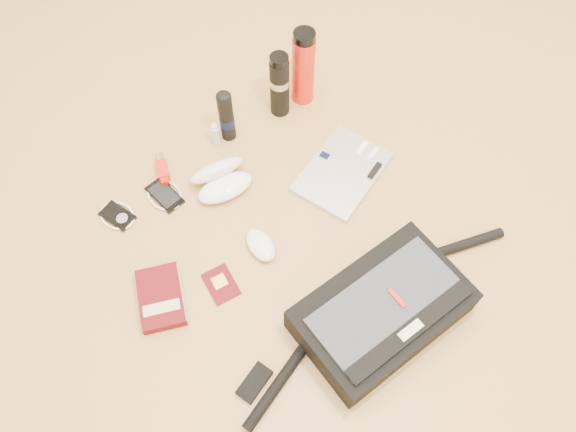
{
  "coord_description": "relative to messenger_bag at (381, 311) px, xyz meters",
  "views": [
    {
      "loc": [
        -0.48,
        -0.54,
        1.47
      ],
      "look_at": [
        0.01,
        0.08,
        0.06
      ],
      "focal_mm": 35.0,
      "sensor_mm": 36.0,
      "label": 1
    }
  ],
  "objects": [
    {
      "name": "passport",
      "position": [
        -0.28,
        0.35,
        -0.05
      ],
      "size": [
        0.09,
        0.12,
        0.01
      ],
      "rotation": [
        0.0,
        0.0,
        -0.16
      ],
      "color": "#4A0510",
      "rests_on": "ground"
    },
    {
      "name": "aerosol_can",
      "position": [
        0.04,
        0.76,
        0.04
      ],
      "size": [
        0.06,
        0.06,
        0.2
      ],
      "rotation": [
        0.0,
        0.0,
        0.21
      ],
      "color": "black",
      "rests_on": "ground"
    },
    {
      "name": "inhaler",
      "position": [
        -0.2,
        0.77,
        -0.04
      ],
      "size": [
        0.07,
        0.12,
        0.03
      ],
      "rotation": [
        0.0,
        0.0,
        -0.38
      ],
      "color": "red",
      "rests_on": "ground"
    },
    {
      "name": "thermos_black",
      "position": [
        0.24,
        0.74,
        0.06
      ],
      "size": [
        0.07,
        0.07,
        0.24
      ],
      "rotation": [
        0.0,
        0.0,
        -0.07
      ],
      "color": "black",
      "rests_on": "ground"
    },
    {
      "name": "sunglasses_case",
      "position": [
        -0.09,
        0.62,
        -0.02
      ],
      "size": [
        0.2,
        0.17,
        0.1
      ],
      "rotation": [
        0.0,
        0.0,
        -0.17
      ],
      "color": "white",
      "rests_on": "ground"
    },
    {
      "name": "ipod",
      "position": [
        -0.4,
        0.72,
        -0.05
      ],
      "size": [
        0.11,
        0.12,
        0.01
      ],
      "rotation": [
        0.0,
        0.0,
        0.3
      ],
      "color": "black",
      "rests_on": "ground"
    },
    {
      "name": "book",
      "position": [
        -0.43,
        0.41,
        -0.04
      ],
      "size": [
        0.18,
        0.21,
        0.03
      ],
      "rotation": [
        0.0,
        0.0,
        -0.43
      ],
      "color": "#4D080E",
      "rests_on": "ground"
    },
    {
      "name": "ground",
      "position": [
        -0.03,
        0.3,
        -0.06
      ],
      "size": [
        4.0,
        4.0,
        0.0
      ],
      "primitive_type": "plane",
      "color": "tan",
      "rests_on": "ground"
    },
    {
      "name": "phone",
      "position": [
        -0.25,
        0.7,
        -0.05
      ],
      "size": [
        0.11,
        0.13,
        0.01
      ],
      "rotation": [
        0.0,
        0.0,
        0.09
      ],
      "color": "black",
      "rests_on": "ground"
    },
    {
      "name": "thermos_red",
      "position": [
        0.33,
        0.74,
        0.08
      ],
      "size": [
        0.1,
        0.1,
        0.28
      ],
      "rotation": [
        0.0,
        0.0,
        0.43
      ],
      "color": "red",
      "rests_on": "ground"
    },
    {
      "name": "messenger_bag",
      "position": [
        0.0,
        0.0,
        0.0
      ],
      "size": [
        0.92,
        0.29,
        0.13
      ],
      "rotation": [
        0.0,
        0.0,
        -0.03
      ],
      "color": "black",
      "rests_on": "ground"
    },
    {
      "name": "spray_bottle",
      "position": [
        -0.0,
        0.76,
        -0.01
      ],
      "size": [
        0.03,
        0.03,
        0.1
      ],
      "rotation": [
        0.0,
        0.0,
        0.41
      ],
      "color": "#9CC3D3",
      "rests_on": "ground"
    },
    {
      "name": "mouse",
      "position": [
        -0.12,
        0.37,
        -0.04
      ],
      "size": [
        0.08,
        0.12,
        0.04
      ],
      "rotation": [
        0.0,
        0.0,
        -0.12
      ],
      "color": "white",
      "rests_on": "ground"
    },
    {
      "name": "laptop",
      "position": [
        0.23,
        0.42,
        -0.05
      ],
      "size": [
        0.34,
        0.29,
        0.03
      ],
      "rotation": [
        0.0,
        0.0,
        0.31
      ],
      "color": "silver",
      "rests_on": "ground"
    }
  ]
}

